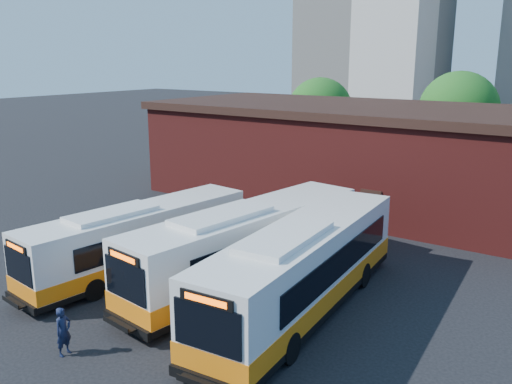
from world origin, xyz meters
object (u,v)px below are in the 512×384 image
Objects in this scene: bus_east at (303,272)px; transit_worker at (63,331)px; bus_mideast at (248,249)px; bus_midwest at (140,242)px.

bus_east reaches higher than transit_worker.
bus_mideast is 0.99× the size of bus_east.
bus_east is at bearing -40.95° from transit_worker.
bus_east is (3.21, -0.90, 0.02)m from bus_mideast.
bus_midwest is 8.01m from bus_east.
bus_mideast is at bearing -18.14° from transit_worker.
bus_mideast is (4.76, 1.66, 0.16)m from bus_midwest.
bus_east reaches higher than bus_midwest.
bus_mideast is at bearing 159.70° from bus_east.
bus_mideast reaches higher than transit_worker.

